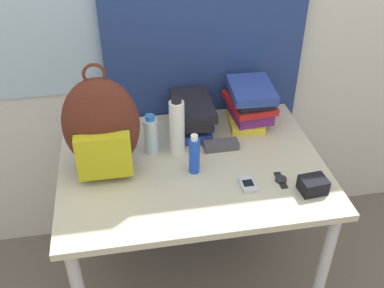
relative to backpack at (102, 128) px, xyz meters
The scene contains 13 objects.
wall_back 0.64m from the backpack, 53.26° to the left, with size 6.00×0.06×2.50m.
curtain_blue 0.70m from the backpack, 40.02° to the left, with size 0.93×0.04×2.50m.
desk 0.46m from the backpack, ahead, with size 1.10×0.81×0.77m.
backpack is the anchor object (origin of this frame).
book_stack_left 0.47m from the backpack, 30.16° to the left, with size 0.20×0.30×0.15m.
book_stack_center 0.71m from the backpack, 19.14° to the left, with size 0.21×0.27×0.21m.
water_bottle 0.24m from the backpack, 24.51° to the left, with size 0.06×0.06×0.18m.
sports_bottle 0.32m from the backpack, 13.18° to the left, with size 0.06×0.06×0.27m.
sunscreen_bottle 0.38m from the backpack, 12.67° to the right, with size 0.04×0.04×0.18m.
cell_phone 0.61m from the backpack, 20.98° to the right, with size 0.06×0.09×0.02m.
sunglasses_case 0.53m from the backpack, ahead, with size 0.15×0.06×0.04m.
camera_pouch 0.84m from the backpack, 19.62° to the right, with size 0.11×0.09×0.06m.
wristwatch 0.73m from the backpack, 16.18° to the right, with size 0.05×0.10×0.01m.
Camera 1 is at (-0.26, -1.05, 1.93)m, focal length 42.00 mm.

